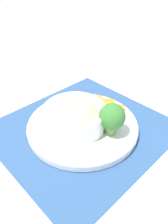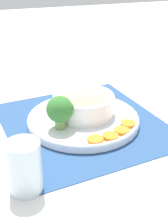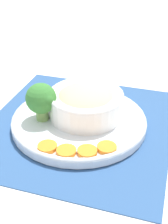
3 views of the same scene
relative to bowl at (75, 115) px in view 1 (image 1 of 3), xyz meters
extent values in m
plane|color=white|center=(0.01, 0.02, -0.05)|extent=(4.00, 4.00, 0.00)
cube|color=#2D5184|center=(0.01, 0.02, -0.05)|extent=(0.45, 0.48, 0.00)
cylinder|color=silver|center=(0.01, 0.02, -0.04)|extent=(0.30, 0.30, 0.02)
torus|color=silver|center=(0.01, 0.02, -0.03)|extent=(0.30, 0.30, 0.01)
cylinder|color=white|center=(0.00, 0.00, -0.01)|extent=(0.17, 0.17, 0.05)
torus|color=white|center=(0.00, 0.00, 0.02)|extent=(0.17, 0.17, 0.01)
ellipsoid|color=beige|center=(0.00, 0.00, 0.01)|extent=(0.14, 0.14, 0.06)
cylinder|color=#759E51|center=(0.08, 0.05, -0.02)|extent=(0.03, 0.03, 0.03)
sphere|color=#387A33|center=(0.08, 0.05, 0.02)|extent=(0.07, 0.07, 0.07)
sphere|color=#387A33|center=(0.06, 0.06, 0.02)|extent=(0.03, 0.03, 0.03)
sphere|color=#387A33|center=(0.10, 0.05, 0.02)|extent=(0.03, 0.03, 0.03)
cylinder|color=orange|center=(0.02, 0.14, -0.03)|extent=(0.04, 0.04, 0.01)
cylinder|color=orange|center=(-0.02, 0.14, -0.03)|extent=(0.04, 0.04, 0.01)
cylinder|color=orange|center=(-0.06, 0.13, -0.03)|extent=(0.04, 0.04, 0.01)
cylinder|color=orange|center=(-0.09, 0.10, -0.03)|extent=(0.04, 0.04, 0.01)
camera|label=1|loc=(0.37, -0.26, 0.35)|focal=35.00mm
camera|label=2|loc=(0.26, 0.72, 0.36)|focal=50.00mm
camera|label=3|loc=(-0.23, 0.56, 0.35)|focal=50.00mm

